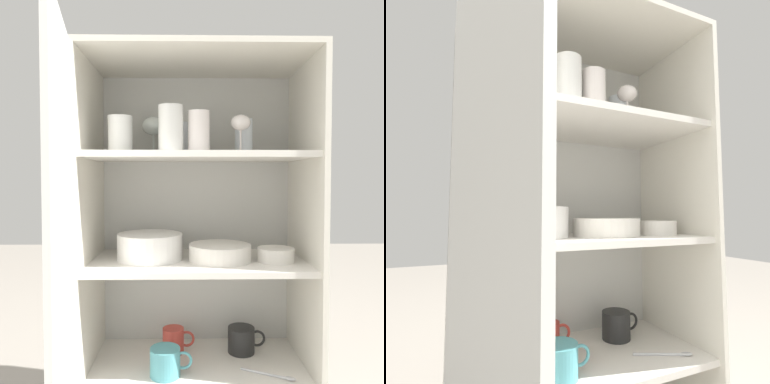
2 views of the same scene
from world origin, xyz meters
The scene contains 22 objects.
cupboard_back_panel centered at (0.00, 0.38, 0.65)m, with size 0.77×0.02×1.30m, color silver.
cupboard_side_left centered at (-0.37, 0.19, 0.65)m, with size 0.02×0.41×1.30m, color silver.
cupboard_side_right centered at (0.37, 0.19, 0.65)m, with size 0.02×0.41×1.30m, color silver.
cupboard_top_panel centered at (0.00, 0.19, 1.31)m, with size 0.77×0.41×0.02m, color silver.
shelf_board_lower centered at (0.00, 0.19, 0.25)m, with size 0.73×0.38×0.02m, color silver.
shelf_board_middle centered at (0.00, 0.19, 0.61)m, with size 0.73×0.38×0.02m, color silver.
shelf_board_upper centered at (0.00, 0.19, 0.98)m, with size 0.73×0.38×0.02m, color silver.
cupboard_door centered at (-0.35, -0.20, 0.65)m, with size 0.09×0.38×1.30m.
tumbler_glass_0 centered at (0.17, 0.24, 1.05)m, with size 0.06×0.06×0.13m.
tumbler_glass_1 centered at (0.00, 0.10, 1.06)m, with size 0.07×0.07×0.13m.
tumbler_glass_2 centered at (-0.06, 0.22, 1.05)m, with size 0.07×0.07×0.11m.
tumbler_glass_3 centered at (-0.09, 0.09, 1.06)m, with size 0.08×0.08×0.15m.
tumbler_glass_4 centered at (-0.26, 0.13, 1.05)m, with size 0.08×0.08×0.12m.
wine_glass_0 centered at (0.14, 0.14, 1.08)m, with size 0.07×0.07×0.13m.
wine_glass_1 centered at (-0.16, 0.30, 1.10)m, with size 0.09×0.09×0.15m.
plate_stack_white centered at (-0.17, 0.19, 0.67)m, with size 0.23×0.23×0.09m.
mixing_bowl_large centered at (0.07, 0.17, 0.65)m, with size 0.21×0.21×0.06m.
serving_bowl_small centered at (0.26, 0.15, 0.65)m, with size 0.12×0.12×0.05m.
coffee_mug_primary centered at (-0.11, 0.10, 0.31)m, with size 0.14×0.10×0.09m.
coffee_mug_extra_1 centered at (0.17, 0.26, 0.31)m, with size 0.14×0.10×0.09m.
coffee_mug_extra_2 centered at (-0.09, 0.26, 0.31)m, with size 0.12×0.08×0.09m.
serving_spoon centered at (0.24, 0.08, 0.26)m, with size 0.17×0.09×0.01m.
Camera 1 is at (-0.04, -1.11, 0.91)m, focal length 35.00 mm.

